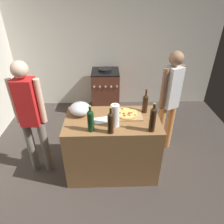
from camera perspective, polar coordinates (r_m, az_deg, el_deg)
The scene contains 15 objects.
ground_plane at distance 3.72m, azimuth -0.53°, elevation -7.59°, with size 4.69×3.40×0.02m, color #3F3833.
kitchen_wall_rear at distance 4.47m, azimuth -1.05°, elevation 17.94°, with size 4.69×0.10×2.60m, color silver.
counter at distance 2.87m, azimuth 0.06°, elevation -9.53°, with size 1.24×0.70×0.89m, color olive.
cutting_board at distance 2.69m, azimuth 4.20°, elevation -0.70°, with size 0.40×0.32×0.02m, color tan.
pizza at distance 2.68m, azimuth 4.20°, elevation -0.33°, with size 0.32×0.32×0.03m.
mixing_bowl at distance 2.70m, azimuth -9.08°, elevation 0.91°, with size 0.28×0.28×0.17m.
paper_towel_roll at distance 2.41m, azimuth 0.86°, elevation -1.01°, with size 0.11×0.11×0.30m.
wine_bottle_green at distance 2.33m, azimuth -6.11°, elevation -2.23°, with size 0.08×0.08×0.34m.
wine_bottle_clear at distance 2.73m, azimuth 9.44°, elevation 2.56°, with size 0.07×0.07×0.34m.
wine_bottle_dark at distance 2.35m, azimuth 11.53°, elevation -1.89°, with size 0.07×0.07×0.37m.
wine_bottle_amber at distance 2.28m, azimuth -0.39°, elevation -2.87°, with size 0.07×0.07×0.35m.
recipe_sheet at distance 2.59m, azimuth -2.88°, elevation -2.32°, with size 0.21×0.15×0.00m, color white.
stove at distance 4.37m, azimuth -1.83°, elevation 5.96°, with size 0.57×0.60×0.96m.
person_in_stripes at distance 2.77m, azimuth -22.21°, elevation -0.61°, with size 0.40×0.21×1.66m.
person_in_red at distance 3.10m, azimuth 16.11°, elevation 3.69°, with size 0.34×0.27×1.65m.
Camera 1 is at (-0.05, -1.51, 2.31)m, focal length 32.09 mm.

